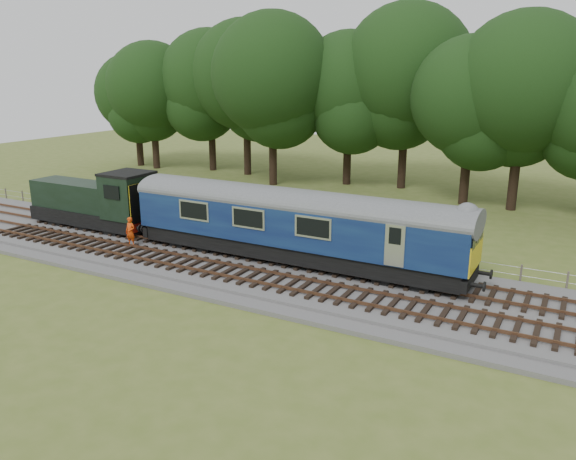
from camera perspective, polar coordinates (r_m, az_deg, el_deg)
The scene contains 9 objects.
ground at distance 28.71m, azimuth -3.16°, elevation -4.24°, with size 120.00×120.00×0.00m, color #516424.
ballast at distance 28.65m, azimuth -3.17°, elevation -3.92°, with size 70.00×7.00×0.35m, color #4C4C4F.
track_north at distance 29.70m, azimuth -1.76°, elevation -2.68°, with size 67.20×2.40×0.21m.
track_south at distance 27.30m, azimuth -4.94°, elevation -4.43°, with size 67.20×2.40×0.21m.
fence at distance 32.41m, azimuth 1.01°, elevation -1.85°, with size 64.00×0.12×1.00m, color #6B6054, non-canonical shape.
tree_line at distance 48.12m, azimuth 10.73°, elevation 3.73°, with size 70.00×8.00×18.00m, color black, non-canonical shape.
dmu_railcar at distance 28.44m, azimuth 0.56°, elevation 1.09°, with size 18.05×2.86×3.88m.
shunter_loco at distance 37.04m, azimuth -18.85°, elevation 2.70°, with size 8.91×2.60×3.38m.
worker at distance 32.59m, azimuth -15.72°, elevation -0.18°, with size 0.61×0.40×1.68m, color #E9430C.
Camera 1 is at (14.26, -22.90, 9.82)m, focal length 35.00 mm.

